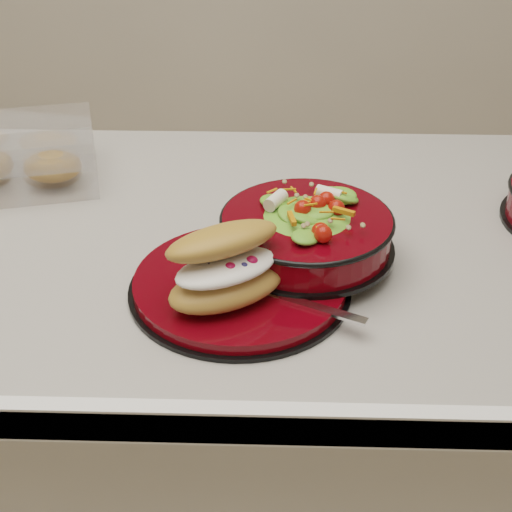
{
  "coord_description": "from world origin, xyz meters",
  "views": [
    {
      "loc": [
        0.0,
        -0.89,
        1.42
      ],
      "look_at": [
        -0.02,
        -0.13,
        0.94
      ],
      "focal_mm": 50.0,
      "sensor_mm": 36.0,
      "label": 1
    }
  ],
  "objects_px": {
    "dinner_plate": "(240,284)",
    "pastry_box": "(17,157)",
    "island_counter": "(271,447)",
    "salad_bowl": "(307,225)",
    "croissant": "(227,267)",
    "fork": "(288,299)"
  },
  "relations": [
    {
      "from": "island_counter",
      "to": "croissant",
      "type": "relative_size",
      "value": 7.35
    },
    {
      "from": "island_counter",
      "to": "croissant",
      "type": "distance_m",
      "value": 0.55
    },
    {
      "from": "salad_bowl",
      "to": "dinner_plate",
      "type": "bearing_deg",
      "value": -139.3
    },
    {
      "from": "dinner_plate",
      "to": "pastry_box",
      "type": "height_order",
      "value": "pastry_box"
    },
    {
      "from": "croissant",
      "to": "fork",
      "type": "distance_m",
      "value": 0.08
    },
    {
      "from": "salad_bowl",
      "to": "croissant",
      "type": "bearing_deg",
      "value": -130.7
    },
    {
      "from": "pastry_box",
      "to": "island_counter",
      "type": "bearing_deg",
      "value": -34.29
    },
    {
      "from": "island_counter",
      "to": "salad_bowl",
      "type": "height_order",
      "value": "salad_bowl"
    },
    {
      "from": "island_counter",
      "to": "fork",
      "type": "xyz_separation_m",
      "value": [
        0.02,
        -0.2,
        0.47
      ]
    },
    {
      "from": "island_counter",
      "to": "croissant",
      "type": "bearing_deg",
      "value": -106.14
    },
    {
      "from": "dinner_plate",
      "to": "pastry_box",
      "type": "relative_size",
      "value": 1.0
    },
    {
      "from": "island_counter",
      "to": "salad_bowl",
      "type": "relative_size",
      "value": 5.24
    },
    {
      "from": "fork",
      "to": "pastry_box",
      "type": "bearing_deg",
      "value": 76.96
    },
    {
      "from": "dinner_plate",
      "to": "pastry_box",
      "type": "bearing_deg",
      "value": 141.45
    },
    {
      "from": "dinner_plate",
      "to": "salad_bowl",
      "type": "relative_size",
      "value": 1.19
    },
    {
      "from": "salad_bowl",
      "to": "pastry_box",
      "type": "relative_size",
      "value": 0.84
    },
    {
      "from": "fork",
      "to": "pastry_box",
      "type": "relative_size",
      "value": 0.62
    },
    {
      "from": "salad_bowl",
      "to": "pastry_box",
      "type": "bearing_deg",
      "value": 153.78
    },
    {
      "from": "dinner_plate",
      "to": "croissant",
      "type": "relative_size",
      "value": 1.67
    },
    {
      "from": "island_counter",
      "to": "pastry_box",
      "type": "distance_m",
      "value": 0.66
    },
    {
      "from": "dinner_plate",
      "to": "island_counter",
      "type": "bearing_deg",
      "value": 74.44
    },
    {
      "from": "croissant",
      "to": "island_counter",
      "type": "bearing_deg",
      "value": 42.11
    }
  ]
}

